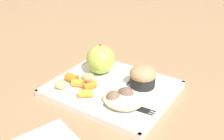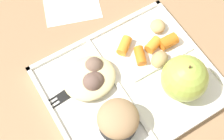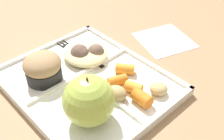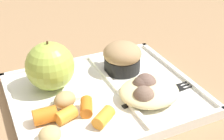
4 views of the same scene
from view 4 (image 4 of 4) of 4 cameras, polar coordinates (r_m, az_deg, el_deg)
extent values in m
plane|color=#997551|center=(0.55, -1.42, -5.24)|extent=(6.00, 6.00, 0.00)
cube|color=white|center=(0.55, -1.43, -4.72)|extent=(0.31, 0.26, 0.01)
cube|color=white|center=(0.45, 5.15, -12.17)|extent=(0.31, 0.01, 0.01)
cube|color=white|center=(0.64, -5.97, 1.95)|extent=(0.31, 0.01, 0.01)
cube|color=white|center=(0.51, -17.44, -7.79)|extent=(0.01, 0.26, 0.01)
cube|color=white|center=(0.61, 11.87, -0.39)|extent=(0.01, 0.26, 0.01)
cube|color=white|center=(0.55, 0.73, -3.34)|extent=(0.01, 0.25, 0.01)
cube|color=white|center=(0.52, -9.32, -6.07)|extent=(0.14, 0.01, 0.01)
sphere|color=#A8C14C|center=(0.55, -11.24, 0.69)|extent=(0.09, 0.09, 0.09)
cylinder|color=#4C381E|center=(0.53, -11.71, 4.73)|extent=(0.00, 0.00, 0.01)
cylinder|color=black|center=(0.60, 1.85, 1.11)|extent=(0.07, 0.07, 0.03)
ellipsoid|color=tan|center=(0.59, 1.89, 3.08)|extent=(0.07, 0.07, 0.04)
cylinder|color=orange|center=(0.47, -1.52, -8.61)|extent=(0.04, 0.04, 0.02)
cylinder|color=orange|center=(0.48, -12.11, -8.14)|extent=(0.04, 0.03, 0.02)
cylinder|color=orange|center=(0.48, -8.38, -8.15)|extent=(0.04, 0.03, 0.02)
cylinder|color=orange|center=(0.50, -4.70, -6.72)|extent=(0.03, 0.04, 0.02)
ellipsoid|color=tan|center=(0.45, -11.25, -11.48)|extent=(0.05, 0.05, 0.02)
ellipsoid|color=tan|center=(0.51, -8.62, -5.41)|extent=(0.05, 0.04, 0.03)
ellipsoid|color=beige|center=(0.53, 6.79, -3.92)|extent=(0.10, 0.09, 0.03)
sphere|color=brown|center=(0.53, 5.57, -2.92)|extent=(0.04, 0.04, 0.04)
sphere|color=brown|center=(0.53, 6.12, -2.61)|extent=(0.04, 0.04, 0.04)
sphere|color=#755B4C|center=(0.51, 5.83, -4.84)|extent=(0.04, 0.04, 0.04)
cube|color=black|center=(0.53, 6.28, -5.27)|extent=(0.09, 0.02, 0.00)
cube|color=black|center=(0.56, 11.41, -3.42)|extent=(0.03, 0.02, 0.00)
cylinder|color=black|center=(0.57, 13.89, -3.09)|extent=(0.02, 0.00, 0.00)
cylinder|color=black|center=(0.58, 13.36, -2.71)|extent=(0.02, 0.00, 0.00)
cylinder|color=black|center=(0.58, 12.84, -2.33)|extent=(0.02, 0.00, 0.00)
camera|label=1|loc=(0.54, 83.80, 13.73)|focal=43.98mm
camera|label=2|loc=(0.74, 6.03, 50.80)|focal=51.95mm
camera|label=3|loc=(0.67, -43.43, 27.16)|focal=43.80mm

